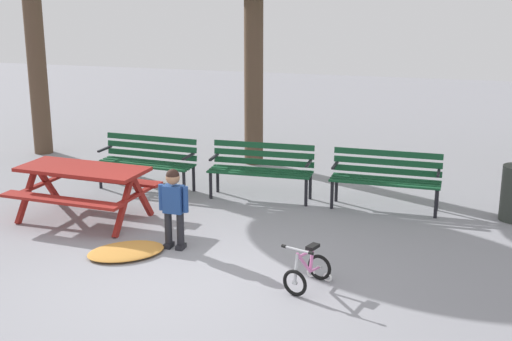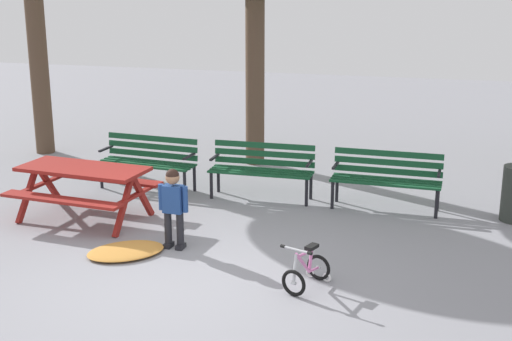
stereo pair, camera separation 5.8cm
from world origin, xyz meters
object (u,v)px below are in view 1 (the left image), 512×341
Objects in this scene: park_bench_left at (262,166)px; park_bench_right at (386,175)px; kids_bicycle at (308,270)px; child_standing at (174,202)px; picnic_table at (83,179)px; park_bench_far_left at (148,158)px.

park_bench_left and park_bench_right have the same top height.
child_standing is at bearing 159.81° from kids_bicycle.
park_bench_right reaches higher than kids_bicycle.
kids_bicycle is at bearing -21.21° from picnic_table.
park_bench_left reaches higher than kids_bicycle.
park_bench_right is at bearing 80.16° from kids_bicycle.
park_bench_right is (1.90, 0.01, 0.00)m from park_bench_left.
park_bench_left is (1.89, 0.04, 0.00)m from park_bench_far_left.
park_bench_far_left is 3.80m from park_bench_right.
child_standing is (-2.39, -2.37, 0.10)m from park_bench_right.
child_standing reaches higher than park_bench_left.
park_bench_left is at bearing -179.84° from park_bench_right.
child_standing is (-0.49, -2.36, 0.10)m from park_bench_left.
kids_bicycle is at bearing -65.72° from park_bench_left.
child_standing reaches higher than picnic_table.
park_bench_far_left and park_bench_left have the same top height.
park_bench_far_left is 1.89m from park_bench_left.
picnic_table is at bearing -157.23° from park_bench_right.
park_bench_left is at bearing 1.18° from park_bench_far_left.
park_bench_left reaches higher than picnic_table.
picnic_table is 1.67m from park_bench_far_left.
picnic_table is 2.72m from park_bench_left.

